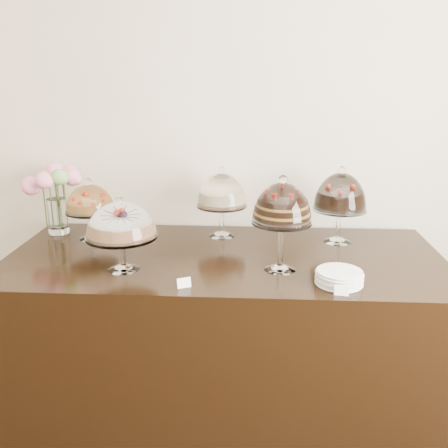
# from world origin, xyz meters

# --- Properties ---
(wall_back) EXTENTS (5.00, 0.04, 3.00)m
(wall_back) POSITION_xyz_m (0.00, 3.00, 1.50)
(wall_back) COLOR beige
(wall_back) RESTS_ON ground
(display_counter) EXTENTS (2.20, 1.00, 0.90)m
(display_counter) POSITION_xyz_m (0.28, 2.45, 0.45)
(display_counter) COLOR black
(display_counter) RESTS_ON ground
(cake_stand_sugar_sponge) EXTENTS (0.33, 0.33, 0.36)m
(cake_stand_sugar_sponge) POSITION_xyz_m (-0.18, 2.23, 1.13)
(cake_stand_sugar_sponge) COLOR white
(cake_stand_sugar_sponge) RESTS_ON display_counter
(cake_stand_choco_layer) EXTENTS (0.28, 0.28, 0.45)m
(cake_stand_choco_layer) POSITION_xyz_m (0.55, 2.27, 1.21)
(cake_stand_choco_layer) COLOR white
(cake_stand_choco_layer) RESTS_ON display_counter
(cake_stand_cheesecake) EXTENTS (0.28, 0.28, 0.40)m
(cake_stand_cheesecake) POSITION_xyz_m (0.25, 2.76, 1.15)
(cake_stand_cheesecake) COLOR white
(cake_stand_cheesecake) RESTS_ON display_counter
(cake_stand_dark_choco) EXTENTS (0.29, 0.29, 0.42)m
(cake_stand_dark_choco) POSITION_xyz_m (0.89, 2.70, 1.16)
(cake_stand_dark_choco) COLOR white
(cake_stand_dark_choco) RESTS_ON display_counter
(cake_stand_fruit_tart) EXTENTS (0.27, 0.27, 0.34)m
(cake_stand_fruit_tart) POSITION_xyz_m (-0.47, 2.67, 1.11)
(cake_stand_fruit_tart) COLOR white
(cake_stand_fruit_tart) RESTS_ON display_counter
(flower_vase) EXTENTS (0.32, 0.29, 0.39)m
(flower_vase) POSITION_xyz_m (-0.71, 2.78, 1.16)
(flower_vase) COLOR white
(flower_vase) RESTS_ON display_counter
(plate_stack) EXTENTS (0.20, 0.20, 0.06)m
(plate_stack) POSITION_xyz_m (0.80, 2.12, 0.93)
(plate_stack) COLOR white
(plate_stack) RESTS_ON display_counter
(price_card_left) EXTENTS (0.06, 0.04, 0.04)m
(price_card_left) POSITION_xyz_m (0.13, 2.04, 0.92)
(price_card_left) COLOR white
(price_card_left) RESTS_ON display_counter
(price_card_right) EXTENTS (0.06, 0.02, 0.04)m
(price_card_right) POSITION_xyz_m (0.80, 2.00, 0.92)
(price_card_right) COLOR white
(price_card_right) RESTS_ON display_counter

